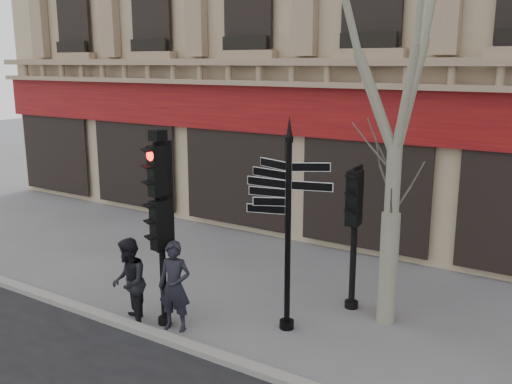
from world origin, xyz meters
TOP-DOWN VIEW (x-y plane):
  - ground at (0.00, 0.00)m, footprint 80.00×80.00m
  - kerb at (0.00, -1.40)m, footprint 80.00×0.25m
  - fingerpost at (0.49, 0.23)m, footprint 1.84×1.84m
  - traffic_signal_main at (-1.54, -0.87)m, footprint 0.44×0.35m
  - traffic_signal_secondary at (1.11, 1.75)m, footprint 0.50×0.38m
  - plane_tree at (1.92, 1.54)m, footprint 3.11×3.11m
  - pedestrian_a at (-1.22, -0.93)m, footprint 0.71×0.57m
  - pedestrian_b at (-2.08, -1.23)m, footprint 1.01×1.03m

SIDE VIEW (x-z plane):
  - ground at x=0.00m, z-range 0.00..0.00m
  - kerb at x=0.00m, z-range 0.00..0.12m
  - pedestrian_b at x=-2.08m, z-range 0.00..1.68m
  - pedestrian_a at x=-1.22m, z-range 0.00..1.70m
  - traffic_signal_secondary at x=1.11m, z-range 0.56..3.38m
  - traffic_signal_main at x=-1.54m, z-range 0.49..4.17m
  - fingerpost at x=0.49m, z-range 0.68..4.61m
  - plane_tree at x=1.92m, z-range 1.67..9.93m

